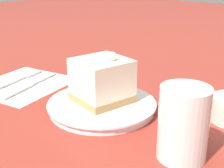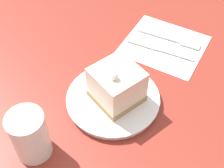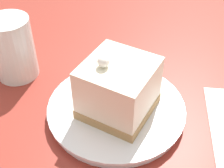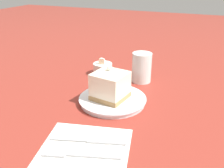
# 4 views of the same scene
# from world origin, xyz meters

# --- Properties ---
(ground_plane) EXTENTS (4.00, 4.00, 0.00)m
(ground_plane) POSITION_xyz_m (0.00, 0.00, 0.00)
(ground_plane) COLOR maroon
(plate) EXTENTS (0.21, 0.21, 0.02)m
(plate) POSITION_xyz_m (0.01, 0.02, 0.01)
(plate) COLOR white
(plate) RESTS_ON ground_plane
(cake_slice) EXTENTS (0.11, 0.11, 0.10)m
(cake_slice) POSITION_xyz_m (0.01, 0.03, 0.06)
(cake_slice) COLOR #AD8451
(cake_slice) RESTS_ON plate
(napkin) EXTENTS (0.23, 0.24, 0.00)m
(napkin) POSITION_xyz_m (-0.22, -0.01, 0.00)
(napkin) COLOR white
(napkin) RESTS_ON ground_plane
(fork) EXTENTS (0.07, 0.17, 0.00)m
(fork) POSITION_xyz_m (-0.25, 0.00, 0.01)
(fork) COLOR #B2B2B7
(fork) RESTS_ON napkin
(knife) EXTENTS (0.06, 0.18, 0.00)m
(knife) POSITION_xyz_m (-0.19, -0.02, 0.01)
(knife) COLOR #B2B2B7
(knife) RESTS_ON napkin
(drinking_glass) EXTENTS (0.07, 0.07, 0.11)m
(drinking_glass) POSITION_xyz_m (0.21, -0.01, 0.05)
(drinking_glass) COLOR silver
(drinking_glass) RESTS_ON ground_plane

